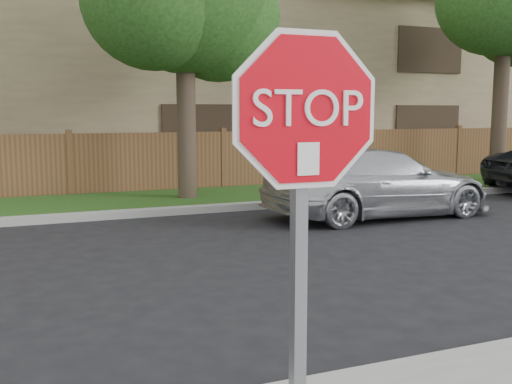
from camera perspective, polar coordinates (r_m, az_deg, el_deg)
name	(u,v)px	position (r m, az deg, el deg)	size (l,w,h in m)	color
far_curb	(87,216)	(12.34, -15.77, -2.25)	(70.00, 0.30, 0.15)	gray
grass_strip	(78,205)	(13.96, -16.56, -1.21)	(70.00, 3.00, 0.12)	#1E4714
fence	(70,166)	(15.46, -17.28, 2.36)	(70.00, 0.12, 1.60)	brown
apartment_building	(50,69)	(21.03, -19.01, 11.06)	(35.20, 9.20, 7.20)	#897655
stop_sign	(304,180)	(2.78, 4.56, 1.16)	(1.01, 0.13, 2.55)	gray
sedan_right	(378,183)	(12.44, 11.52, 0.89)	(1.97, 4.85, 1.41)	silver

